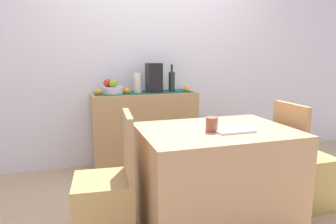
{
  "coord_description": "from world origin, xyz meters",
  "views": [
    {
      "loc": [
        -0.9,
        -2.37,
        1.28
      ],
      "look_at": [
        -0.04,
        0.38,
        0.74
      ],
      "focal_mm": 32.38,
      "sensor_mm": 36.0,
      "label": 1
    }
  ],
  "objects_px": {
    "fruit_bowl": "(113,90)",
    "open_book": "(232,129)",
    "coffee_maker": "(154,78)",
    "ceramic_vase": "(138,83)",
    "chair_by_corner": "(302,176)",
    "wine_bottle": "(172,81)",
    "coffee_cup": "(212,124)",
    "dining_table": "(215,175)",
    "chair_near_window": "(106,203)",
    "sideboard_console": "(145,130)"
  },
  "relations": [
    {
      "from": "fruit_bowl",
      "to": "open_book",
      "type": "relative_size",
      "value": 0.86
    },
    {
      "from": "coffee_maker",
      "to": "ceramic_vase",
      "type": "xyz_separation_m",
      "value": [
        -0.19,
        0.0,
        -0.05
      ]
    },
    {
      "from": "coffee_maker",
      "to": "open_book",
      "type": "height_order",
      "value": "coffee_maker"
    },
    {
      "from": "ceramic_vase",
      "to": "chair_by_corner",
      "type": "height_order",
      "value": "ceramic_vase"
    },
    {
      "from": "wine_bottle",
      "to": "chair_by_corner",
      "type": "relative_size",
      "value": 0.34
    },
    {
      "from": "coffee_cup",
      "to": "chair_by_corner",
      "type": "distance_m",
      "value": 1.04
    },
    {
      "from": "wine_bottle",
      "to": "fruit_bowl",
      "type": "bearing_deg",
      "value": 180.0
    },
    {
      "from": "open_book",
      "to": "coffee_cup",
      "type": "relative_size",
      "value": 2.69
    },
    {
      "from": "ceramic_vase",
      "to": "fruit_bowl",
      "type": "bearing_deg",
      "value": 180.0
    },
    {
      "from": "wine_bottle",
      "to": "coffee_maker",
      "type": "bearing_deg",
      "value": 180.0
    },
    {
      "from": "wine_bottle",
      "to": "dining_table",
      "type": "bearing_deg",
      "value": -93.13
    },
    {
      "from": "dining_table",
      "to": "ceramic_vase",
      "type": "bearing_deg",
      "value": 104.03
    },
    {
      "from": "wine_bottle",
      "to": "chair_near_window",
      "type": "xyz_separation_m",
      "value": [
        -0.9,
        -1.3,
        -0.72
      ]
    },
    {
      "from": "sideboard_console",
      "to": "wine_bottle",
      "type": "relative_size",
      "value": 3.73
    },
    {
      "from": "open_book",
      "to": "chair_near_window",
      "type": "bearing_deg",
      "value": 174.26
    },
    {
      "from": "coffee_maker",
      "to": "chair_near_window",
      "type": "relative_size",
      "value": 0.36
    },
    {
      "from": "fruit_bowl",
      "to": "open_book",
      "type": "xyz_separation_m",
      "value": [
        0.68,
        -1.38,
        -0.16
      ]
    },
    {
      "from": "dining_table",
      "to": "wine_bottle",
      "type": "bearing_deg",
      "value": 86.87
    },
    {
      "from": "fruit_bowl",
      "to": "open_book",
      "type": "distance_m",
      "value": 1.55
    },
    {
      "from": "sideboard_console",
      "to": "ceramic_vase",
      "type": "xyz_separation_m",
      "value": [
        -0.07,
        0.0,
        0.54
      ]
    },
    {
      "from": "sideboard_console",
      "to": "coffee_cup",
      "type": "height_order",
      "value": "sideboard_console"
    },
    {
      "from": "fruit_bowl",
      "to": "coffee_cup",
      "type": "bearing_deg",
      "value": -68.66
    },
    {
      "from": "coffee_cup",
      "to": "sideboard_console",
      "type": "bearing_deg",
      "value": 97.79
    },
    {
      "from": "ceramic_vase",
      "to": "sideboard_console",
      "type": "bearing_deg",
      "value": 0.0
    },
    {
      "from": "sideboard_console",
      "to": "fruit_bowl",
      "type": "distance_m",
      "value": 0.59
    },
    {
      "from": "chair_near_window",
      "to": "fruit_bowl",
      "type": "bearing_deg",
      "value": 79.96
    },
    {
      "from": "dining_table",
      "to": "chair_near_window",
      "type": "relative_size",
      "value": 1.26
    },
    {
      "from": "sideboard_console",
      "to": "fruit_bowl",
      "type": "xyz_separation_m",
      "value": [
        -0.35,
        0.0,
        0.48
      ]
    },
    {
      "from": "dining_table",
      "to": "coffee_cup",
      "type": "relative_size",
      "value": 10.86
    },
    {
      "from": "wine_bottle",
      "to": "coffee_cup",
      "type": "bearing_deg",
      "value": -95.8
    },
    {
      "from": "dining_table",
      "to": "chair_by_corner",
      "type": "distance_m",
      "value": 0.84
    },
    {
      "from": "ceramic_vase",
      "to": "dining_table",
      "type": "height_order",
      "value": "ceramic_vase"
    },
    {
      "from": "ceramic_vase",
      "to": "open_book",
      "type": "distance_m",
      "value": 1.46
    },
    {
      "from": "ceramic_vase",
      "to": "coffee_cup",
      "type": "bearing_deg",
      "value": -79.3
    },
    {
      "from": "sideboard_console",
      "to": "coffee_cup",
      "type": "bearing_deg",
      "value": -82.21
    },
    {
      "from": "coffee_cup",
      "to": "chair_near_window",
      "type": "bearing_deg",
      "value": 175.37
    },
    {
      "from": "coffee_maker",
      "to": "dining_table",
      "type": "distance_m",
      "value": 1.46
    },
    {
      "from": "sideboard_console",
      "to": "open_book",
      "type": "bearing_deg",
      "value": -76.29
    },
    {
      "from": "ceramic_vase",
      "to": "coffee_cup",
      "type": "xyz_separation_m",
      "value": [
        0.26,
        -1.36,
        -0.19
      ]
    },
    {
      "from": "dining_table",
      "to": "fruit_bowl",
      "type": "bearing_deg",
      "value": 114.78
    },
    {
      "from": "coffee_cup",
      "to": "wine_bottle",
      "type": "bearing_deg",
      "value": 84.2
    },
    {
      "from": "coffee_maker",
      "to": "chair_near_window",
      "type": "xyz_separation_m",
      "value": [
        -0.69,
        -1.3,
        -0.77
      ]
    },
    {
      "from": "dining_table",
      "to": "chair_near_window",
      "type": "height_order",
      "value": "chair_near_window"
    },
    {
      "from": "wine_bottle",
      "to": "open_book",
      "type": "distance_m",
      "value": 1.41
    },
    {
      "from": "coffee_maker",
      "to": "coffee_cup",
      "type": "xyz_separation_m",
      "value": [
        0.07,
        -1.36,
        -0.24
      ]
    },
    {
      "from": "wine_bottle",
      "to": "coffee_cup",
      "type": "distance_m",
      "value": 1.38
    },
    {
      "from": "ceramic_vase",
      "to": "dining_table",
      "type": "bearing_deg",
      "value": -75.97
    },
    {
      "from": "chair_near_window",
      "to": "coffee_maker",
      "type": "bearing_deg",
      "value": 62.03
    },
    {
      "from": "ceramic_vase",
      "to": "coffee_maker",
      "type": "bearing_deg",
      "value": 0.0
    },
    {
      "from": "sideboard_console",
      "to": "chair_near_window",
      "type": "distance_m",
      "value": 1.43
    }
  ]
}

